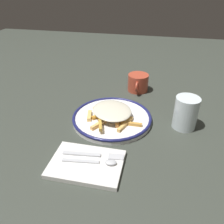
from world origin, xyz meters
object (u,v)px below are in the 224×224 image
Objects in this scene: plate at (112,118)px; fork at (93,155)px; napkin at (86,164)px; spoon at (99,162)px; water_glass at (186,113)px; coffee_mug at (138,83)px; fries_heap at (111,112)px.

plate reaches higher than fork.
spoon is at bearing 96.90° from napkin.
napkin is 1.31× the size of spoon.
water_glass is at bearing 132.87° from napkin.
napkin is (0.24, -0.02, -0.00)m from plate.
coffee_mug is at bearing 166.88° from plate.
spoon is at bearing 3.30° from plate.
coffee_mug reaches higher than napkin.
plate is at bearing -86.55° from water_glass.
water_glass reaches higher than spoon.
fries_heap is 0.21m from fork.
coffee_mug is at bearing 171.50° from fork.
coffee_mug is (-0.50, 0.08, 0.03)m from napkin.
fork is (0.21, -0.01, 0.00)m from plate.
fork is at bearing 157.47° from napkin.
coffee_mug reaches higher than plate.
water_glass reaches higher than coffee_mug.
fork is (-0.03, 0.01, 0.01)m from napkin.
spoon reaches higher than fork.
fork is 0.35m from water_glass.
spoon is 0.50m from coffee_mug.
coffee_mug reaches higher than spoon.
fork is 1.53× the size of coffee_mug.
napkin is 0.51m from coffee_mug.
napkin is 1.13× the size of fork.
fries_heap is at bearing 178.70° from fork.
fries_heap is at bearing -175.54° from spoon.
fork is 0.48m from coffee_mug.
coffee_mug is (-0.27, 0.07, 0.00)m from fries_heap.
fork is 0.03m from spoon.
spoon is at bearing 4.46° from fries_heap.
coffee_mug reaches higher than fork.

